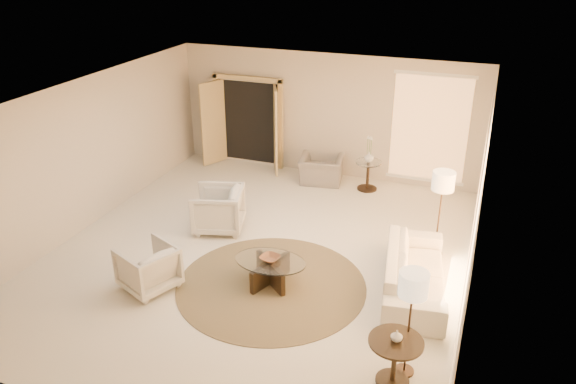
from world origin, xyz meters
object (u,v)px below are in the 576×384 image
(side_table, at_px, (368,173))
(bowl, at_px, (270,258))
(armchair_right, at_px, (148,266))
(coffee_table, at_px, (270,269))
(end_table, at_px, (395,354))
(sofa, at_px, (415,272))
(floor_lamp_near, at_px, (443,185))
(armchair_left, at_px, (218,207))
(end_vase, at_px, (397,336))
(accent_chair, at_px, (321,166))
(side_vase, at_px, (369,157))
(floor_lamp_far, at_px, (413,289))

(side_table, xyz_separation_m, bowl, (-0.62, -4.16, 0.07))
(armchair_right, xyz_separation_m, coffee_table, (1.75, 0.78, -0.14))
(end_table, bearing_deg, coffee_table, 146.35)
(armchair_right, relative_size, end_table, 1.19)
(sofa, height_order, floor_lamp_near, floor_lamp_near)
(armchair_left, relative_size, floor_lamp_near, 0.59)
(end_vase, bearing_deg, bowl, 146.35)
(sofa, distance_m, accent_chair, 4.44)
(side_vase, bearing_deg, floor_lamp_far, -72.17)
(sofa, xyz_separation_m, floor_lamp_near, (0.18, 1.27, 0.99))
(floor_lamp_far, distance_m, end_vase, 0.61)
(floor_lamp_near, distance_m, bowl, 3.14)
(end_table, bearing_deg, side_table, 106.14)
(floor_lamp_near, height_order, floor_lamp_far, floor_lamp_near)
(accent_chair, relative_size, bowl, 3.09)
(coffee_table, xyz_separation_m, side_table, (0.62, 4.16, 0.13))
(armchair_right, bearing_deg, side_table, 177.70)
(armchair_left, distance_m, coffee_table, 2.12)
(armchair_left, distance_m, floor_lamp_far, 4.84)
(armchair_left, relative_size, end_table, 1.35)
(side_table, height_order, floor_lamp_far, floor_lamp_far)
(floor_lamp_far, height_order, side_vase, floor_lamp_far)
(bowl, xyz_separation_m, side_vase, (0.62, 4.16, 0.30))
(accent_chair, xyz_separation_m, floor_lamp_far, (2.81, -5.44, 0.86))
(end_table, bearing_deg, floor_lamp_near, 88.15)
(armchair_left, xyz_separation_m, floor_lamp_far, (3.98, -2.64, 0.81))
(armchair_left, xyz_separation_m, side_vase, (2.23, 2.80, 0.30))
(armchair_left, bearing_deg, accent_chair, 140.81)
(armchair_right, xyz_separation_m, floor_lamp_far, (4.13, -0.50, 0.87))
(floor_lamp_near, bearing_deg, bowl, -141.83)
(sofa, relative_size, armchair_right, 2.88)
(sofa, relative_size, bowl, 7.57)
(sofa, relative_size, floor_lamp_far, 1.55)
(accent_chair, bearing_deg, side_table, 170.53)
(armchair_right, height_order, accent_chair, accent_chair)
(end_table, bearing_deg, side_vase, 106.14)
(side_table, distance_m, side_vase, 0.36)
(accent_chair, height_order, floor_lamp_far, floor_lamp_far)
(floor_lamp_near, bearing_deg, accent_chair, 140.76)
(end_table, relative_size, end_vase, 4.46)
(armchair_right, distance_m, side_table, 5.48)
(accent_chair, bearing_deg, end_vase, 106.05)
(bowl, bearing_deg, armchair_left, 139.79)
(side_table, xyz_separation_m, floor_lamp_far, (1.75, -5.44, 0.88))
(accent_chair, bearing_deg, floor_lamp_near, 131.29)
(end_vase, distance_m, side_vase, 5.90)
(armchair_left, xyz_separation_m, accent_chair, (1.16, 2.80, -0.04))
(armchair_left, distance_m, accent_chair, 3.04)
(sofa, xyz_separation_m, coffee_table, (-2.19, -0.59, -0.07))
(side_table, distance_m, bowl, 4.21)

